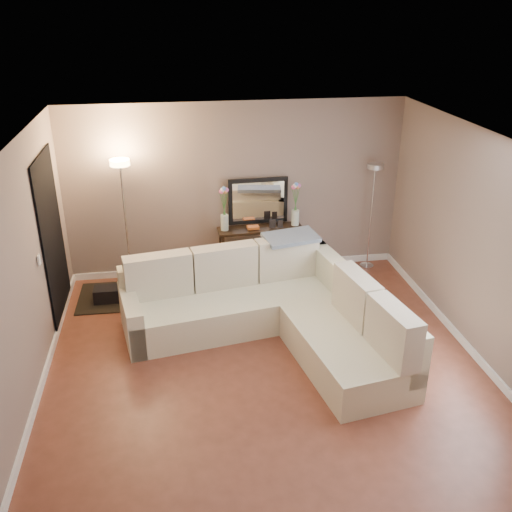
{
  "coord_description": "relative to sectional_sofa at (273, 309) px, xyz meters",
  "views": [
    {
      "loc": [
        -0.95,
        -5.3,
        3.91
      ],
      "look_at": [
        0.0,
        0.8,
        1.1
      ],
      "focal_mm": 40.0,
      "sensor_mm": 36.0,
      "label": 1
    }
  ],
  "objects": [
    {
      "name": "floor",
      "position": [
        -0.21,
        -0.79,
        -0.37
      ],
      "size": [
        5.0,
        5.5,
        0.01
      ],
      "primitive_type": "cube",
      "color": "brown",
      "rests_on": "ground"
    },
    {
      "name": "ceiling",
      "position": [
        -0.21,
        -0.79,
        2.24
      ],
      "size": [
        5.0,
        5.5,
        0.01
      ],
      "primitive_type": "cube",
      "color": "white",
      "rests_on": "ground"
    },
    {
      "name": "wall_back",
      "position": [
        -0.21,
        1.97,
        0.93
      ],
      "size": [
        5.0,
        0.02,
        2.6
      ],
      "primitive_type": "cube",
      "color": "gray",
      "rests_on": "ground"
    },
    {
      "name": "wall_front",
      "position": [
        -0.21,
        -3.55,
        0.93
      ],
      "size": [
        5.0,
        0.02,
        2.6
      ],
      "primitive_type": "cube",
      "color": "gray",
      "rests_on": "ground"
    },
    {
      "name": "wall_left",
      "position": [
        -2.72,
        -0.79,
        0.93
      ],
      "size": [
        0.02,
        5.5,
        2.6
      ],
      "primitive_type": "cube",
      "color": "gray",
      "rests_on": "ground"
    },
    {
      "name": "wall_right",
      "position": [
        2.3,
        -0.79,
        0.93
      ],
      "size": [
        0.02,
        5.5,
        2.6
      ],
      "primitive_type": "cube",
      "color": "gray",
      "rests_on": "ground"
    },
    {
      "name": "baseboard_back",
      "position": [
        -0.21,
        1.95,
        -0.32
      ],
      "size": [
        5.0,
        0.03,
        0.1
      ],
      "primitive_type": "cube",
      "color": "white",
      "rests_on": "ground"
    },
    {
      "name": "baseboard_left",
      "position": [
        -2.69,
        -0.79,
        -0.32
      ],
      "size": [
        0.03,
        5.5,
        0.1
      ],
      "primitive_type": "cube",
      "color": "white",
      "rests_on": "ground"
    },
    {
      "name": "baseboard_right",
      "position": [
        2.28,
        -0.79,
        -0.32
      ],
      "size": [
        0.03,
        5.5,
        0.1
      ],
      "primitive_type": "cube",
      "color": "white",
      "rests_on": "ground"
    },
    {
      "name": "doorway",
      "position": [
        -2.69,
        0.91,
        0.73
      ],
      "size": [
        0.02,
        1.2,
        2.2
      ],
      "primitive_type": "cube",
      "color": "black",
      "rests_on": "ground"
    },
    {
      "name": "switch_plate",
      "position": [
        -2.69,
        0.06,
        0.83
      ],
      "size": [
        0.02,
        0.08,
        0.12
      ],
      "primitive_type": "cube",
      "color": "white",
      "rests_on": "ground"
    },
    {
      "name": "sectional_sofa",
      "position": [
        0.0,
        0.0,
        0.0
      ],
      "size": [
        3.26,
        2.84,
        1.0
      ],
      "color": "#ECE8BF",
      "rests_on": "floor"
    },
    {
      "name": "throw_blanket",
      "position": [
        0.38,
        0.78,
        0.62
      ],
      "size": [
        0.79,
        0.56,
        0.1
      ],
      "primitive_type": "cube",
      "rotation": [
        0.1,
        0.0,
        0.22
      ],
      "color": "slate",
      "rests_on": "sectional_sofa"
    },
    {
      "name": "console_table",
      "position": [
        0.04,
        1.7,
        0.07
      ],
      "size": [
        1.28,
        0.39,
        0.78
      ],
      "color": "black",
      "rests_on": "floor"
    },
    {
      "name": "leaning_mirror",
      "position": [
        0.11,
        1.86,
        0.78
      ],
      "size": [
        0.89,
        0.08,
        0.7
      ],
      "color": "black",
      "rests_on": "console_table"
    },
    {
      "name": "table_decor",
      "position": [
        0.12,
        1.67,
        0.45
      ],
      "size": [
        0.54,
        0.12,
        0.13
      ],
      "color": "#C65C23",
      "rests_on": "console_table"
    },
    {
      "name": "flower_vase_left",
      "position": [
        -0.41,
        1.68,
        0.7
      ],
      "size": [
        0.15,
        0.12,
        0.67
      ],
      "color": "silver",
      "rests_on": "console_table"
    },
    {
      "name": "flower_vase_right",
      "position": [
        0.65,
        1.72,
        0.7
      ],
      "size": [
        0.15,
        0.12,
        0.67
      ],
      "color": "silver",
      "rests_on": "console_table"
    },
    {
      "name": "floor_lamp_lit",
      "position": [
        -1.83,
        1.67,
        0.98
      ],
      "size": [
        0.27,
        0.27,
        1.91
      ],
      "color": "silver",
      "rests_on": "floor"
    },
    {
      "name": "floor_lamp_unlit",
      "position": [
        1.84,
        1.73,
        0.82
      ],
      "size": [
        0.26,
        0.26,
        1.68
      ],
      "color": "silver",
      "rests_on": "floor"
    },
    {
      "name": "charcoal_rug",
      "position": [
        -1.93,
        1.3,
        -0.36
      ],
      "size": [
        1.26,
        0.95,
        0.02
      ],
      "primitive_type": "cube",
      "rotation": [
        0.0,
        0.0,
        -0.01
      ],
      "color": "black",
      "rests_on": "floor"
    },
    {
      "name": "black_bag",
      "position": [
        -2.14,
        1.2,
        -0.27
      ],
      "size": [
        0.36,
        0.25,
        0.23
      ],
      "primitive_type": "cube",
      "rotation": [
        0.0,
        0.0,
        -0.01
      ],
      "color": "black",
      "rests_on": "charcoal_rug"
    }
  ]
}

